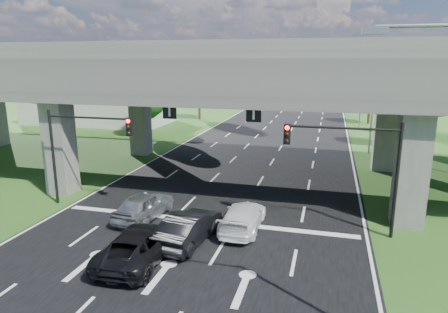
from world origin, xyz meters
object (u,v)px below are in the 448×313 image
at_px(signal_right, 353,156).
at_px(streetlight_far, 369,93).
at_px(car_silver, 144,205).
at_px(signal_left, 82,141).
at_px(car_dark, 189,227).
at_px(car_trailing, 138,245).
at_px(streetlight_beyond, 359,84).
at_px(car_white, 243,217).

bearing_deg(signal_right, streetlight_far, 83.53).
xyz_separation_m(signal_right, car_silver, (-11.24, -0.94, -3.38)).
height_order(signal_left, car_dark, signal_left).
xyz_separation_m(signal_right, streetlight_far, (2.27, 20.06, 1.66)).
distance_m(streetlight_far, car_silver, 25.48).
xyz_separation_m(signal_left, car_trailing, (6.37, -5.60, -3.42)).
bearing_deg(streetlight_beyond, car_white, -101.79).
relative_size(car_silver, car_trailing, 0.86).
height_order(streetlight_beyond, car_silver, streetlight_beyond).
relative_size(car_dark, car_trailing, 0.90).
distance_m(streetlight_far, car_dark, 25.81).
distance_m(streetlight_far, streetlight_beyond, 16.00).
bearing_deg(car_trailing, streetlight_far, -117.44).
bearing_deg(signal_right, car_white, -170.19).
relative_size(signal_right, car_dark, 1.25).
distance_m(streetlight_beyond, car_silver, 39.71).
distance_m(signal_left, streetlight_far, 26.95).
relative_size(signal_right, car_trailing, 1.12).
height_order(streetlight_far, streetlight_beyond, same).
bearing_deg(signal_right, streetlight_beyond, 86.39).
bearing_deg(car_dark, car_silver, -26.08).
bearing_deg(car_silver, signal_left, -6.10).
bearing_deg(signal_left, signal_right, 0.00).
distance_m(signal_left, car_trailing, 9.15).
bearing_deg(car_dark, signal_right, -150.72).
xyz_separation_m(signal_right, car_white, (-5.45, -0.94, -3.46)).
xyz_separation_m(streetlight_beyond, car_trailing, (-11.55, -41.66, -5.08)).
xyz_separation_m(car_dark, car_white, (2.23, 2.28, -0.09)).
bearing_deg(car_silver, streetlight_far, -116.79).
bearing_deg(streetlight_beyond, signal_right, -93.61).
bearing_deg(signal_left, car_trailing, -41.33).
height_order(car_dark, car_white, car_dark).
xyz_separation_m(signal_left, car_silver, (4.41, -0.94, -3.38)).
relative_size(signal_left, streetlight_beyond, 0.60).
relative_size(car_white, car_trailing, 0.91).
height_order(car_silver, car_white, car_silver).
height_order(car_silver, car_dark, car_dark).
distance_m(streetlight_beyond, car_trailing, 43.53).
bearing_deg(car_white, streetlight_far, -110.34).
xyz_separation_m(signal_right, signal_left, (-15.65, 0.00, 0.00)).
relative_size(streetlight_beyond, car_silver, 2.19).
bearing_deg(streetlight_beyond, car_trailing, -105.49).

